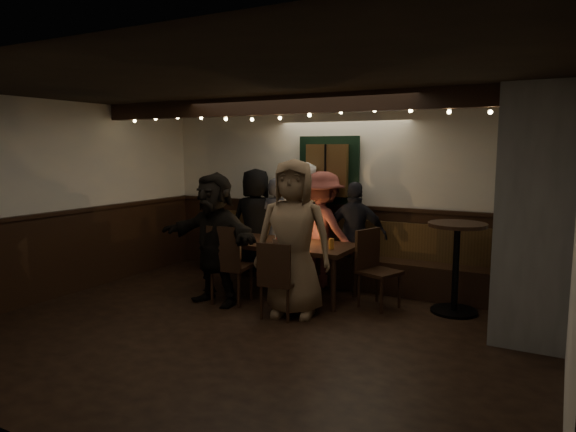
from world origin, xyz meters
The scene contains 13 objects.
room centered at (1.07, 1.42, 1.07)m, with size 6.02×5.01×2.62m.
dining_table centered at (-0.43, 1.40, 0.66)m, with size 2.01×0.86×0.87m.
chair_near_left centered at (-0.78, 0.67, 0.57)m, with size 0.52×0.52×1.02m.
chair_near_right centered at (0.04, 0.48, 0.51)m, with size 0.45×0.45×0.91m.
chair_end centered at (0.85, 1.50, 0.55)m, with size 0.56×0.56×0.97m.
high_top centered at (1.80, 1.72, 0.69)m, with size 0.69×0.69×1.10m.
person_a centered at (-1.30, 2.16, 0.83)m, with size 0.81×0.53×1.66m, color black.
person_b centered at (-0.91, 2.13, 0.77)m, with size 0.56×0.37×1.54m, color #2F2F37.
person_c centered at (-0.51, 2.17, 0.89)m, with size 0.86×0.67×1.77m, color white.
person_d centered at (-0.12, 2.07, 0.82)m, with size 1.06×0.61×1.65m, color brown.
person_e centered at (0.35, 2.14, 0.76)m, with size 0.89×0.37×1.51m, color black.
person_f centered at (-0.97, 0.65, 0.84)m, with size 1.56×0.50×1.68m, color black.
person_g centered at (0.13, 0.71, 0.93)m, with size 0.91×0.59×1.86m, color brown.
Camera 1 is at (2.92, -4.52, 1.98)m, focal length 32.00 mm.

